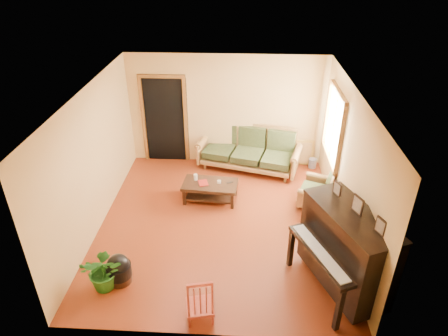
# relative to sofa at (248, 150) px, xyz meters

# --- Properties ---
(floor) EXTENTS (5.00, 5.00, 0.00)m
(floor) POSITION_rel_sofa_xyz_m (-0.53, -2.13, -0.49)
(floor) COLOR #5A1D0B
(floor) RESTS_ON ground
(doorway) EXTENTS (1.08, 0.16, 2.05)m
(doorway) POSITION_rel_sofa_xyz_m (-1.98, 0.35, 0.53)
(doorway) COLOR black
(doorway) RESTS_ON floor
(window) EXTENTS (0.12, 1.36, 1.46)m
(window) POSITION_rel_sofa_xyz_m (1.68, -0.83, 1.01)
(window) COLOR white
(window) RESTS_ON right_wall
(sofa) EXTENTS (2.48, 1.53, 0.99)m
(sofa) POSITION_rel_sofa_xyz_m (0.00, 0.00, 0.00)
(sofa) COLOR olive
(sofa) RESTS_ON floor
(coffee_table) EXTENTS (1.16, 0.70, 0.40)m
(coffee_table) POSITION_rel_sofa_xyz_m (-0.78, -1.36, -0.29)
(coffee_table) COLOR black
(coffee_table) RESTS_ON floor
(armchair) EXTENTS (0.94, 0.96, 0.76)m
(armchair) POSITION_rel_sofa_xyz_m (1.36, -1.40, -0.12)
(armchair) COLOR olive
(armchair) RESTS_ON floor
(piano) EXTENTS (1.47, 1.81, 1.39)m
(piano) POSITION_rel_sofa_xyz_m (1.44, -3.61, 0.20)
(piano) COLOR black
(piano) RESTS_ON floor
(footstool) EXTENTS (0.47, 0.47, 0.38)m
(footstool) POSITION_rel_sofa_xyz_m (-2.02, -3.71, -0.31)
(footstool) COLOR black
(footstool) RESTS_ON floor
(red_chair) EXTENTS (0.46, 0.49, 0.81)m
(red_chair) POSITION_rel_sofa_xyz_m (-0.67, -4.33, -0.09)
(red_chair) COLOR maroon
(red_chair) RESTS_ON floor
(leaning_frame) EXTENTS (0.48, 0.11, 0.64)m
(leaning_frame) POSITION_rel_sofa_xyz_m (1.31, 0.27, -0.17)
(leaning_frame) COLOR gold
(leaning_frame) RESTS_ON floor
(ceramic_crock) EXTENTS (0.24, 0.24, 0.23)m
(ceramic_crock) POSITION_rel_sofa_xyz_m (1.53, 0.12, -0.38)
(ceramic_crock) COLOR #34499E
(ceramic_crock) RESTS_ON floor
(potted_plant) EXTENTS (0.65, 0.56, 0.70)m
(potted_plant) POSITION_rel_sofa_xyz_m (-2.19, -3.84, -0.14)
(potted_plant) COLOR #21601B
(potted_plant) RESTS_ON floor
(book) EXTENTS (0.24, 0.29, 0.02)m
(book) POSITION_rel_sofa_xyz_m (-1.00, -1.41, -0.08)
(book) COLOR maroon
(book) RESTS_ON coffee_table
(candle) EXTENTS (0.08, 0.08, 0.13)m
(candle) POSITION_rel_sofa_xyz_m (-1.09, -1.24, -0.03)
(candle) COLOR white
(candle) RESTS_ON coffee_table
(glass_jar) EXTENTS (0.09, 0.09, 0.05)m
(glass_jar) POSITION_rel_sofa_xyz_m (-0.59, -1.33, -0.07)
(glass_jar) COLOR silver
(glass_jar) RESTS_ON coffee_table
(remote) EXTENTS (0.14, 0.09, 0.01)m
(remote) POSITION_rel_sofa_xyz_m (-0.38, -1.32, -0.09)
(remote) COLOR black
(remote) RESTS_ON coffee_table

